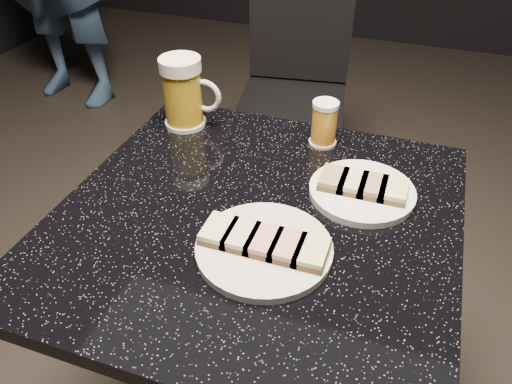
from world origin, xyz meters
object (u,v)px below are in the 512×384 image
table (256,304)px  chair (294,85)px  beer_mug (184,93)px  beer_tumbler (324,123)px  plate_small (362,192)px  plate_large (264,249)px

table → chair: 1.07m
beer_mug → table: bearing=-44.3°
table → beer_tumbler: 0.40m
beer_mug → beer_tumbler: bearing=4.3°
plate_small → beer_tumbler: size_ratio=2.00×
table → beer_tumbler: size_ratio=7.65×
beer_tumbler → table: bearing=-101.5°
plate_small → table: bearing=-144.4°
plate_small → beer_mug: 0.45m
plate_small → table: size_ratio=0.26×
table → beer_tumbler: beer_tumbler is taller
chair → table: bearing=-78.4°
plate_large → beer_mug: bearing=131.8°
plate_small → beer_mug: bearing=162.9°
table → chair: chair is taller
beer_tumbler → chair: chair is taller
chair → plate_small: bearing=-67.7°
beer_tumbler → chair: 0.88m
plate_large → table: size_ratio=0.30×
plate_large → plate_small: bearing=59.0°
chair → beer_tumbler: bearing=-70.8°
plate_large → beer_tumbler: 0.36m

